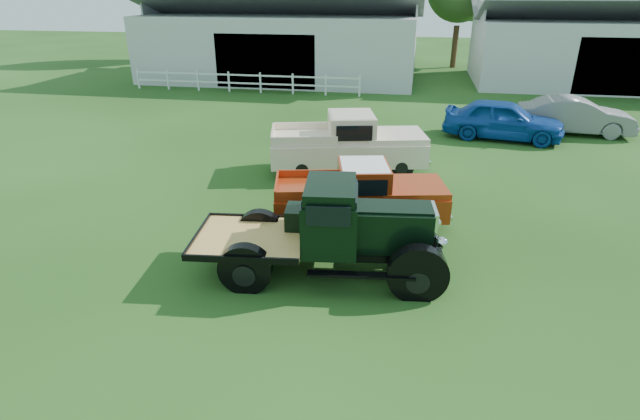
% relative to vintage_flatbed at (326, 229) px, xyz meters
% --- Properties ---
extents(ground, '(120.00, 120.00, 0.00)m').
position_rel_vintage_flatbed_xyz_m(ground, '(-0.52, -0.16, -1.07)').
color(ground, '#16350E').
extents(shed_left, '(18.80, 10.20, 5.60)m').
position_rel_vintage_flatbed_xyz_m(shed_left, '(-7.52, 25.84, 1.73)').
color(shed_left, '#A2A2A2').
rests_on(shed_left, ground).
extents(shed_right, '(16.80, 9.20, 5.20)m').
position_rel_vintage_flatbed_xyz_m(shed_right, '(13.48, 26.84, 1.53)').
color(shed_right, '#A2A2A2').
rests_on(shed_right, ground).
extents(fence_rail, '(14.20, 0.16, 1.20)m').
position_rel_vintage_flatbed_xyz_m(fence_rail, '(-8.52, 19.84, -0.47)').
color(fence_rail, white).
rests_on(fence_rail, ground).
extents(tree_c, '(5.40, 5.40, 9.00)m').
position_rel_vintage_flatbed_xyz_m(tree_c, '(4.48, 32.84, 3.43)').
color(tree_c, '#29561A').
rests_on(tree_c, ground).
extents(vintage_flatbed, '(5.61, 2.73, 2.14)m').
position_rel_vintage_flatbed_xyz_m(vintage_flatbed, '(0.00, 0.00, 0.00)').
color(vintage_flatbed, black).
rests_on(vintage_flatbed, ground).
extents(red_pickup, '(4.92, 2.74, 1.70)m').
position_rel_vintage_flatbed_xyz_m(red_pickup, '(0.44, 2.71, -0.22)').
color(red_pickup, '#9C2D0E').
rests_on(red_pickup, ground).
extents(white_pickup, '(5.73, 3.28, 1.98)m').
position_rel_vintage_flatbed_xyz_m(white_pickup, '(-0.44, 6.79, -0.08)').
color(white_pickup, beige).
rests_on(white_pickup, ground).
extents(misc_car_blue, '(5.07, 2.73, 1.64)m').
position_rel_vintage_flatbed_xyz_m(misc_car_blue, '(5.38, 12.07, -0.25)').
color(misc_car_blue, '#124095').
rests_on(misc_car_blue, ground).
extents(misc_car_grey, '(4.80, 1.97, 1.55)m').
position_rel_vintage_flatbed_xyz_m(misc_car_grey, '(8.57, 13.51, -0.30)').
color(misc_car_grey, slate).
rests_on(misc_car_grey, ground).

